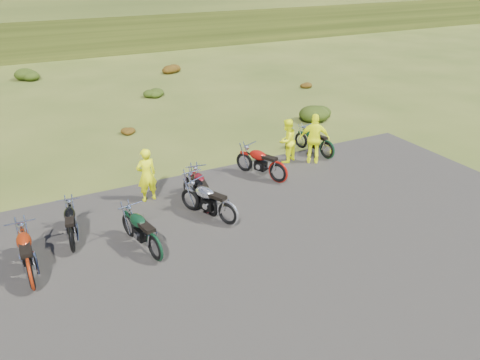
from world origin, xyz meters
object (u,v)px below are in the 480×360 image
motorcycle_7 (326,159)px  person_middle (147,176)px  motorcycle_3 (228,225)px  motorcycle_0 (74,252)px

motorcycle_7 → person_middle: person_middle is taller
motorcycle_3 → person_middle: size_ratio=1.24×
motorcycle_0 → motorcycle_7: size_ratio=0.95×
motorcycle_7 → person_middle: size_ratio=1.17×
motorcycle_3 → motorcycle_7: (5.58, 2.73, 0.00)m
motorcycle_0 → motorcycle_7: motorcycle_7 is taller
motorcycle_0 → motorcycle_7: (9.85, 2.07, 0.00)m
motorcycle_0 → person_middle: (2.66, 1.91, 0.89)m
motorcycle_3 → person_middle: person_middle is taller
motorcycle_3 → person_middle: (-1.60, 2.57, 0.89)m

